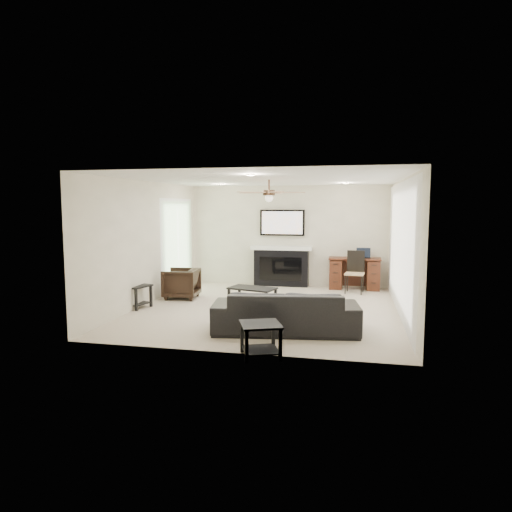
# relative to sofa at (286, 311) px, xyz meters

# --- Properties ---
(room_shell) EXTENTS (5.50, 5.54, 2.52)m
(room_shell) POSITION_rel_sofa_xyz_m (-0.40, 1.64, 1.35)
(room_shell) COLOR beige
(room_shell) RESTS_ON ground
(sofa) EXTENTS (2.40, 1.22, 0.67)m
(sofa) POSITION_rel_sofa_xyz_m (0.00, 0.00, 0.00)
(sofa) COLOR black
(sofa) RESTS_ON ground
(armchair) EXTENTS (0.77, 0.76, 0.65)m
(armchair) POSITION_rel_sofa_xyz_m (-2.60, 2.15, -0.01)
(armchair) COLOR black
(armchair) RESTS_ON ground
(coffee_table) EXTENTS (1.00, 0.72, 0.40)m
(coffee_table) POSITION_rel_sofa_xyz_m (-0.90, 1.60, -0.13)
(coffee_table) COLOR black
(coffee_table) RESTS_ON ground
(end_table_near) EXTENTS (0.68, 0.68, 0.45)m
(end_table_near) POSITION_rel_sofa_xyz_m (-0.15, -1.25, -0.11)
(end_table_near) COLOR black
(end_table_near) RESTS_ON ground
(end_table_left) EXTENTS (0.62, 0.62, 0.45)m
(end_table_left) POSITION_rel_sofa_xyz_m (-3.15, 1.10, -0.11)
(end_table_left) COLOR black
(end_table_left) RESTS_ON ground
(fireplace_unit) EXTENTS (1.52, 0.34, 1.91)m
(fireplace_unit) POSITION_rel_sofa_xyz_m (-0.73, 4.14, 0.62)
(fireplace_unit) COLOR black
(fireplace_unit) RESTS_ON ground
(desk) EXTENTS (1.22, 0.56, 0.76)m
(desk) POSITION_rel_sofa_xyz_m (1.07, 4.09, 0.05)
(desk) COLOR #39170E
(desk) RESTS_ON ground
(desk_chair) EXTENTS (0.47, 0.49, 0.97)m
(desk_chair) POSITION_rel_sofa_xyz_m (1.07, 3.54, 0.15)
(desk_chair) COLOR black
(desk_chair) RESTS_ON ground
(laptop) EXTENTS (0.33, 0.24, 0.23)m
(laptop) POSITION_rel_sofa_xyz_m (1.27, 4.07, 0.54)
(laptop) COLOR black
(laptop) RESTS_ON desk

